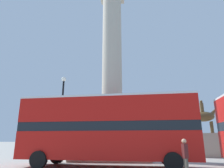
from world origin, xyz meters
TOP-DOWN VIEW (x-y plane):
  - ground_plane at (0.00, 0.00)m, footprint 200.00×200.00m
  - monument_column at (0.00, 0.00)m, footprint 6.25×6.25m
  - bus_a at (0.11, -5.47)m, footprint 10.91×3.54m
  - equestrian_statue at (9.05, 2.71)m, footprint 3.78×2.97m
  - street_lamp at (-3.61, -3.35)m, footprint 0.36×0.36m
  - pedestrian_near_lamp at (4.04, -8.40)m, footprint 0.22×0.44m

SIDE VIEW (x-z plane):
  - ground_plane at x=0.00m, z-range 0.00..0.00m
  - pedestrian_near_lamp at x=4.04m, z-range 0.09..1.76m
  - equestrian_statue at x=9.05m, z-range -1.30..4.22m
  - bus_a at x=0.11m, z-range 0.23..4.48m
  - street_lamp at x=-3.61m, z-range 0.05..6.53m
  - monument_column at x=0.00m, z-range -3.49..15.27m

